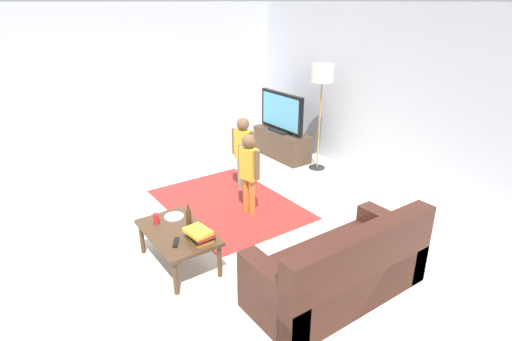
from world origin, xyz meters
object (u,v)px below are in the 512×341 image
Objects in this scene: coffee_table at (178,235)px; book_stack at (200,235)px; bottle at (189,219)px; plate at (174,217)px; child_center at (249,167)px; tv_stand at (282,144)px; child_near_tv at (243,148)px; tv_remote at (176,242)px; soda_can at (156,219)px; floor_lamp at (322,79)px; tv at (281,113)px; couch at (343,272)px.

coffee_table is 0.36m from book_stack.
bottle is 0.37m from plate.
book_stack is (0.86, -1.20, -0.19)m from child_center.
bottle is at bearing -54.67° from tv_stand.
child_near_tv reaches higher than tv_remote.
floor_lamp is at bearing 105.81° from soda_can.
soda_can reaches higher than tv_stand.
tv_stand is 3.63m from soda_can.
book_stack is at bearing -63.53° from floor_lamp.
bottle reaches higher than book_stack.
tv is 5.00× the size of plate.
tv is 3.89m from tv_remote.
soda_can is at bearing -84.88° from plate.
tv reaches higher than coffee_table.
child_near_tv reaches higher than book_stack.
coffee_table is 0.26m from tv_remote.
plate is at bearing -59.53° from child_near_tv.
couch is 1.98m from plate.
couch is 3.63m from floor_lamp.
plate is (1.73, -2.93, -0.42)m from tv.
child_center is at bearing 116.50° from bottle.
bottle reaches higher than soda_can.
couch is at bearing 75.87° from tv_remote.
child_center reaches higher than bottle.
book_stack is at bearing -51.43° from tv_stand.
tv is 3.62m from soda_can.
coffee_table is (2.03, -3.03, -0.48)m from tv.
child_near_tv is 5.18× the size of plate.
bottle is at bearing 67.38° from coffee_table.
floor_lamp reaches higher than tv_remote.
coffee_table is at bearing -69.14° from floor_lamp.
child_center is at bearing 149.54° from tv_remote.
plate is (1.73, -2.95, 0.18)m from tv_stand.
child_near_tv is (-2.65, 0.61, 0.40)m from couch.
floor_lamp is 2.20m from child_center.
child_center is 1.63m from tv_remote.
tv_stand is at bearing -169.34° from floor_lamp.
book_stack is (-1.10, -0.96, 0.20)m from couch.
tv_remote is at bearing -51.11° from child_near_tv.
tv is 3.77m from book_stack.
tv reaches higher than bottle.
tv_stand is 4.06× the size of book_stack.
coffee_table is 5.88× the size of tv_remote.
bottle reaches higher than coffee_table.
book_stack is at bearing -3.41° from bottle.
tv_stand reaches higher than coffee_table.
bottle is at bearing 3.27° from plate.
book_stack is at bearing 0.35° from plate.
tv_remote is at bearing -28.61° from coffee_table.
couch is at bearing 36.67° from coffee_table.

